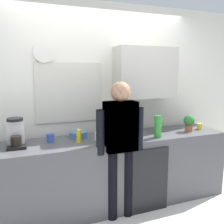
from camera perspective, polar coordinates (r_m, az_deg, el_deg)
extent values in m
plane|color=silver|center=(3.23, 1.82, -22.67)|extent=(8.00, 8.00, 0.00)
cube|color=#4C4C51|center=(3.27, -0.27, -13.46)|extent=(3.11, 0.64, 0.89)
cube|color=black|center=(3.15, 8.08, -15.37)|extent=(0.56, 0.02, 0.80)
cube|color=silver|center=(3.44, -2.87, 2.48)|extent=(4.71, 0.10, 2.60)
cube|color=beige|center=(3.26, -9.67, 4.40)|extent=(0.86, 0.02, 0.76)
cube|color=#8CA5C6|center=(3.26, -9.69, 4.40)|extent=(0.80, 0.02, 0.70)
cube|color=#B7B2A8|center=(3.46, 7.59, 8.88)|extent=(0.84, 0.32, 0.68)
cylinder|color=silver|center=(3.20, -15.25, 13.08)|extent=(0.26, 0.03, 0.26)
cube|color=black|center=(2.93, -20.94, -7.37)|extent=(0.20, 0.20, 0.03)
cube|color=silver|center=(2.94, -21.13, -4.15)|extent=(0.18, 0.08, 0.28)
cylinder|color=black|center=(2.88, -21.01, -6.20)|extent=(0.11, 0.11, 0.11)
cylinder|color=black|center=(2.86, -21.29, -1.59)|extent=(0.17, 0.17, 0.03)
cylinder|color=#195923|center=(2.90, -0.12, -4.10)|extent=(0.07, 0.07, 0.30)
cylinder|color=#2D8C33|center=(3.17, 10.41, -3.29)|extent=(0.09, 0.09, 0.28)
cylinder|color=brown|center=(3.23, 0.67, -3.33)|extent=(0.06, 0.06, 0.23)
cylinder|color=maroon|center=(3.44, 10.48, -2.79)|extent=(0.06, 0.06, 0.22)
cylinder|color=yellow|center=(3.78, 19.31, -3.10)|extent=(0.07, 0.07, 0.08)
cylinder|color=#3351B2|center=(3.02, -13.88, -5.77)|extent=(0.08, 0.08, 0.10)
cylinder|color=white|center=(3.01, -3.22, -5.63)|extent=(0.08, 0.08, 0.09)
cylinder|color=#4C72A5|center=(3.16, -7.69, -5.12)|extent=(0.22, 0.22, 0.08)
cylinder|color=#9E5638|center=(3.61, 17.11, -3.54)|extent=(0.10, 0.10, 0.09)
sphere|color=#2D7233|center=(3.59, 17.19, -1.82)|extent=(0.15, 0.15, 0.15)
cylinder|color=yellow|center=(2.95, -7.58, -5.45)|extent=(0.06, 0.06, 0.15)
cone|color=white|center=(2.93, -7.62, -3.75)|extent=(0.02, 0.02, 0.03)
cylinder|color=#3F4766|center=(3.00, 0.04, -16.40)|extent=(0.12, 0.12, 0.82)
cylinder|color=#3F4766|center=(3.07, 3.65, -15.77)|extent=(0.12, 0.12, 0.82)
cube|color=silver|center=(2.80, 1.94, -3.27)|extent=(0.36, 0.20, 0.56)
sphere|color=#D8AD8C|center=(2.74, 1.99, 4.70)|extent=(0.22, 0.22, 0.22)
cylinder|color=silver|center=(2.73, -2.71, -4.70)|extent=(0.09, 0.09, 0.50)
cylinder|color=silver|center=(2.92, 6.28, -3.83)|extent=(0.09, 0.09, 0.50)
cylinder|color=black|center=(3.00, 0.04, -16.40)|extent=(0.12, 0.12, 0.82)
cylinder|color=black|center=(3.07, 3.65, -15.77)|extent=(0.12, 0.12, 0.82)
cube|color=#262633|center=(2.80, 1.94, -3.27)|extent=(0.36, 0.20, 0.56)
sphere|color=beige|center=(2.74, 1.99, 4.70)|extent=(0.22, 0.22, 0.22)
cylinder|color=#262633|center=(2.73, -2.71, -4.70)|extent=(0.09, 0.09, 0.50)
cylinder|color=#262633|center=(2.92, 6.28, -3.83)|extent=(0.09, 0.09, 0.50)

